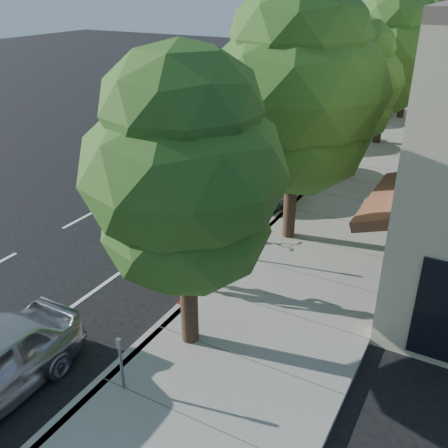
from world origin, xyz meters
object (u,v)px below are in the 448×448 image
Objects in this scene: dark_sedan at (306,132)px; cyclist at (211,262)px; street_tree_1 at (297,93)px; street_tree_4 at (411,45)px; bicycle at (211,221)px; street_tree_3 at (388,54)px; pedestrian at (430,156)px; white_pickup at (362,106)px; silver_suv at (272,167)px; dark_suv_far at (385,86)px; street_tree_2 at (352,83)px; street_tree_5 at (428,37)px; street_tree_0 at (184,176)px.

cyclist is at bearing -74.97° from dark_sedan.
cyclist is (-0.65, -3.91, -3.83)m from street_tree_1.
dark_sedan is at bearing 4.93° from cyclist.
dark_sedan is (-3.10, -8.16, -3.53)m from street_tree_4.
street_tree_4 is 3.33× the size of bicycle.
street_tree_3 reaches higher than dark_sedan.
cyclist is 3.39m from bicycle.
street_tree_1 is at bearing 56.38° from pedestrian.
dark_sedan is at bearing -92.17° from white_pickup.
bicycle is at bearing -81.04° from dark_sedan.
silver_suv is 1.29× the size of dark_suv_far.
dark_suv_far is (0.08, 19.94, -0.04)m from silver_suv.
street_tree_2 is 6.01m from street_tree_3.
street_tree_5 is (0.00, 18.00, 0.20)m from street_tree_2.
street_tree_5 reaches higher than silver_suv.
bicycle is 0.43× the size of dark_sedan.
pedestrian is at bearing -79.18° from street_tree_5.
street_tree_4 is (0.00, 18.00, -0.44)m from street_tree_1.
street_tree_2 is 0.95× the size of street_tree_4.
bicycle is at bearing -92.24° from dark_suv_far.
street_tree_4 is 11.16m from pedestrian.
bicycle is 0.33× the size of silver_suv.
street_tree_3 is 12.70m from dark_suv_far.
street_tree_5 is 28.12m from cyclist.
street_tree_3 is (0.00, 12.00, -0.29)m from street_tree_1.
street_tree_0 reaches higher than bicycle.
pedestrian is at bearing 77.33° from street_tree_0.
pedestrian is (3.75, 11.70, 0.14)m from cyclist.
street_tree_5 is (0.00, 30.00, 0.10)m from street_tree_0.
white_pickup is (-2.15, 17.00, -3.95)m from street_tree_1.
silver_suv is (-2.39, 4.00, -3.89)m from street_tree_1.
street_tree_5 is at bearing 79.10° from silver_suv.
street_tree_3 is 5.28m from dark_sedan.
street_tree_1 is 3.78× the size of bicycle.
street_tree_3 is at bearing -90.00° from street_tree_4.
silver_suv is at bearing -78.12° from dark_sedan.
street_tree_1 is (0.00, 6.00, 0.58)m from street_tree_0.
street_tree_4 is at bearing -85.03° from pedestrian.
bicycle is (-2.34, -25.00, -3.75)m from street_tree_5.
dark_sedan is 6.54m from pedestrian.
street_tree_2 is at bearing -12.04° from bicycle.
street_tree_3 is (0.00, 18.00, 0.30)m from street_tree_0.
street_tree_3 is 13.78m from bicycle.
street_tree_1 is at bearing -90.00° from street_tree_2.
street_tree_3 is 16.31m from cyclist.
street_tree_2 is 0.89× the size of street_tree_3.
street_tree_3 is at bearing -90.00° from street_tree_5.
street_tree_0 is at bearing -90.00° from street_tree_4.
street_tree_5 is 3.81× the size of pedestrian.
street_tree_4 reaches higher than dark_suv_far.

